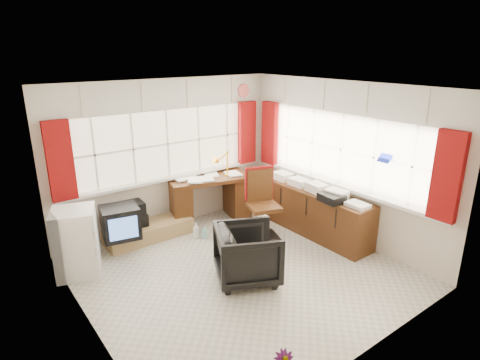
# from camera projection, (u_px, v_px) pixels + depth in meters

# --- Properties ---
(ground) EXTENTS (4.00, 4.00, 0.00)m
(ground) POSITION_uv_depth(u_px,v_px,m) (240.00, 272.00, 5.56)
(ground) COLOR beige
(ground) RESTS_ON ground
(room_walls) EXTENTS (4.00, 4.00, 4.00)m
(room_walls) POSITION_uv_depth(u_px,v_px,m) (240.00, 168.00, 5.09)
(room_walls) COLOR beige
(room_walls) RESTS_ON ground
(window_back) EXTENTS (3.70, 0.12, 3.60)m
(window_back) POSITION_uv_depth(u_px,v_px,m) (170.00, 174.00, 6.73)
(window_back) COLOR #F5E4C2
(window_back) RESTS_ON room_walls
(window_right) EXTENTS (0.12, 3.70, 3.60)m
(window_right) POSITION_uv_depth(u_px,v_px,m) (337.00, 181.00, 6.37)
(window_right) COLOR #F5E4C2
(window_right) RESTS_ON room_walls
(curtains) EXTENTS (3.83, 3.83, 1.15)m
(curtains) POSITION_uv_depth(u_px,v_px,m) (251.00, 148.00, 6.33)
(curtains) COLOR maroon
(curtains) RESTS_ON room_walls
(overhead_cabinets) EXTENTS (3.98, 3.98, 0.48)m
(overhead_cabinets) POSITION_uv_depth(u_px,v_px,m) (252.00, 96.00, 6.16)
(overhead_cabinets) COLOR beige
(overhead_cabinets) RESTS_ON room_walls
(desk) EXTENTS (1.53, 1.01, 0.85)m
(desk) POSITION_uv_depth(u_px,v_px,m) (209.00, 196.00, 7.12)
(desk) COLOR #543213
(desk) RESTS_ON ground
(desk_lamp) EXTENTS (0.18, 0.16, 0.45)m
(desk_lamp) POSITION_uv_depth(u_px,v_px,m) (227.00, 158.00, 7.00)
(desk_lamp) COLOR #EFAD0A
(desk_lamp) RESTS_ON desk
(task_chair) EXTENTS (0.62, 0.64, 1.15)m
(task_chair) POSITION_uv_depth(u_px,v_px,m) (261.00, 201.00, 6.44)
(task_chair) COLOR black
(task_chair) RESTS_ON ground
(office_chair) EXTENTS (1.08, 1.07, 0.74)m
(office_chair) POSITION_uv_depth(u_px,v_px,m) (248.00, 254.00, 5.28)
(office_chair) COLOR black
(office_chair) RESTS_ON ground
(radiator) EXTENTS (0.36, 0.15, 0.54)m
(radiator) POSITION_uv_depth(u_px,v_px,m) (258.00, 238.00, 6.06)
(radiator) COLOR white
(radiator) RESTS_ON ground
(credenza) EXTENTS (0.50, 2.00, 0.85)m
(credenza) POSITION_uv_depth(u_px,v_px,m) (316.00, 212.00, 6.57)
(credenza) COLOR #543213
(credenza) RESTS_ON ground
(file_tray) EXTENTS (0.31, 0.38, 0.12)m
(file_tray) POSITION_uv_depth(u_px,v_px,m) (332.00, 198.00, 6.01)
(file_tray) COLOR black
(file_tray) RESTS_ON credenza
(tv_bench) EXTENTS (1.40, 0.50, 0.25)m
(tv_bench) POSITION_uv_depth(u_px,v_px,m) (149.00, 231.00, 6.51)
(tv_bench) COLOR tan
(tv_bench) RESTS_ON ground
(crt_tv) EXTENTS (0.61, 0.58, 0.48)m
(crt_tv) POSITION_uv_depth(u_px,v_px,m) (120.00, 222.00, 5.95)
(crt_tv) COLOR black
(crt_tv) RESTS_ON tv_bench
(hifi_stack) EXTENTS (0.57, 0.38, 0.39)m
(hifi_stack) POSITION_uv_depth(u_px,v_px,m) (128.00, 215.00, 6.32)
(hifi_stack) COLOR black
(hifi_stack) RESTS_ON tv_bench
(mini_fridge) EXTENTS (0.70, 0.71, 0.93)m
(mini_fridge) POSITION_uv_depth(u_px,v_px,m) (76.00, 242.00, 5.39)
(mini_fridge) COLOR white
(mini_fridge) RESTS_ON ground
(spray_bottle_a) EXTENTS (0.12, 0.12, 0.27)m
(spray_bottle_a) POSITION_uv_depth(u_px,v_px,m) (196.00, 230.00, 6.52)
(spray_bottle_a) COLOR white
(spray_bottle_a) RESTS_ON ground
(spray_bottle_b) EXTENTS (0.13, 0.13, 0.21)m
(spray_bottle_b) POSITION_uv_depth(u_px,v_px,m) (204.00, 232.00, 6.52)
(spray_bottle_b) COLOR #8ACEC4
(spray_bottle_b) RESTS_ON ground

